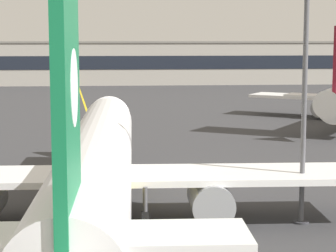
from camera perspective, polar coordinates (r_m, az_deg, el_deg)
taxiway_centreline at (r=53.39m, az=-5.25°, el=-3.56°), size 13.24×179.56×0.01m
airliner_foreground at (r=36.64m, az=-6.09°, el=-3.37°), size 32.13×41.48×11.65m
apron_lamp_post at (r=37.38m, az=11.47°, el=1.92°), size 2.24×0.90×12.82m
terminal_building at (r=147.23m, az=-4.28°, el=5.39°), size 147.07×12.40×9.26m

